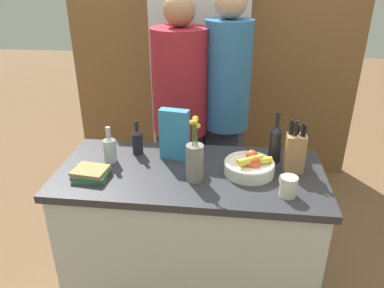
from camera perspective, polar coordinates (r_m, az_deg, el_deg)
name	(u,v)px	position (r m, az deg, el deg)	size (l,w,h in m)	color
kitchen_island	(190,236)	(2.25, -0.25, -13.88)	(1.42, 0.66, 0.88)	silver
back_wall_wood	(213,36)	(3.49, 3.24, 16.16)	(2.62, 0.12, 2.60)	brown
refrigerator	(202,80)	(3.21, 1.49, 9.68)	(0.74, 0.62, 1.98)	#B7B7BC
fruit_bowl	(250,166)	(1.98, 8.81, -3.26)	(0.26, 0.26, 0.11)	silver
knife_block	(295,152)	(2.02, 15.39, -1.19)	(0.10, 0.09, 0.29)	#A87A4C
flower_vase	(195,161)	(1.87, 0.42, -2.55)	(0.09, 0.09, 0.34)	gray
cereal_box	(174,134)	(2.07, -2.70, 1.48)	(0.17, 0.09, 0.29)	teal
coffee_mug	(288,186)	(1.83, 14.42, -6.22)	(0.08, 0.12, 0.10)	silver
book_stack	(91,174)	(1.99, -15.13, -4.38)	(0.19, 0.17, 0.05)	#3D6047
bottle_oil	(110,148)	(2.11, -12.42, -0.60)	(0.07, 0.07, 0.21)	#B2BCC1
bottle_vinegar	(137,141)	(2.17, -8.33, 0.50)	(0.06, 0.06, 0.20)	black
bottle_wine	(276,143)	(2.09, 12.62, 0.22)	(0.07, 0.07, 0.29)	black
person_at_sink	(181,112)	(2.57, -1.72, 4.91)	(0.38, 0.38, 1.72)	#383842
person_in_blue	(226,104)	(2.57, 5.26, 6.01)	(0.31, 0.31, 1.78)	#383842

